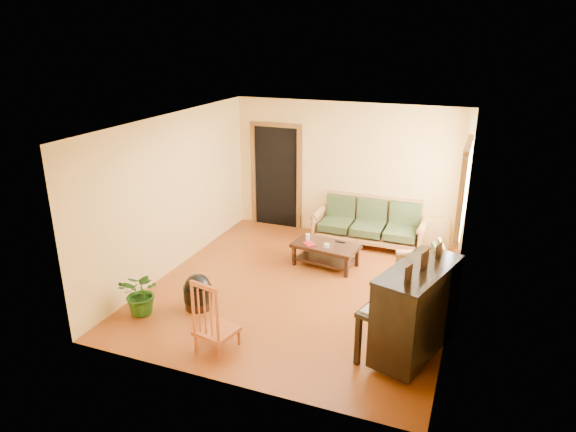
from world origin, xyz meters
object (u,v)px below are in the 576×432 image
at_px(piano, 416,313).
at_px(red_chair, 216,314).
at_px(footstool, 198,295).
at_px(potted_plant, 142,293).
at_px(sofa, 369,223).
at_px(coffee_table, 326,255).
at_px(ceramic_crock, 438,248).
at_px(armchair, 418,269).

bearing_deg(piano, red_chair, -145.85).
relative_size(footstool, potted_plant, 0.63).
bearing_deg(potted_plant, sofa, 56.84).
distance_m(coffee_table, potted_plant, 3.15).
bearing_deg(coffee_table, ceramic_crock, 35.14).
distance_m(sofa, red_chair, 4.15).
bearing_deg(potted_plant, piano, 5.78).
xyz_separation_m(armchair, red_chair, (-2.16, -2.42, 0.08)).
relative_size(red_chair, potted_plant, 1.48).
height_order(piano, ceramic_crock, piano).
bearing_deg(footstool, piano, -1.00).
xyz_separation_m(armchair, ceramic_crock, (0.14, 1.65, -0.29)).
xyz_separation_m(piano, potted_plant, (-3.73, -0.38, -0.27)).
relative_size(armchair, footstool, 1.96).
distance_m(armchair, potted_plant, 4.10).
bearing_deg(armchair, piano, -99.56).
bearing_deg(sofa, potted_plant, -123.10).
relative_size(coffee_table, red_chair, 1.13).
bearing_deg(ceramic_crock, potted_plant, -134.79).
bearing_deg(red_chair, footstool, 145.68).
bearing_deg(potted_plant, coffee_table, 52.03).
bearing_deg(armchair, sofa, 109.51).
xyz_separation_m(ceramic_crock, potted_plant, (-3.68, -3.71, 0.22)).
xyz_separation_m(coffee_table, red_chair, (-0.55, -2.83, 0.29)).
height_order(sofa, footstool, sofa).
distance_m(sofa, potted_plant, 4.39).
distance_m(footstool, ceramic_crock, 4.47).
bearing_deg(red_chair, coffee_table, 91.23).
bearing_deg(ceramic_crock, sofa, -178.51).
height_order(piano, potted_plant, piano).
xyz_separation_m(piano, footstool, (-3.09, 0.05, -0.40)).
distance_m(piano, potted_plant, 3.76).
distance_m(red_chair, potted_plant, 1.44).
xyz_separation_m(piano, red_chair, (-2.34, -0.73, -0.11)).
distance_m(coffee_table, red_chair, 2.90).
bearing_deg(ceramic_crock, red_chair, -119.45).
bearing_deg(sofa, piano, -68.01).
bearing_deg(coffee_table, red_chair, -100.96).
relative_size(sofa, potted_plant, 3.12).
bearing_deg(ceramic_crock, footstool, -132.86).
bearing_deg(armchair, red_chair, -147.55).
relative_size(sofa, red_chair, 2.11).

